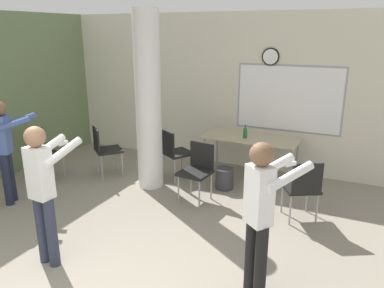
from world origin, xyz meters
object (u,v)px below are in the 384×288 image
(bottle_on_table, at_px, (245,133))
(chair_table_left, at_px, (175,150))
(folding_table, at_px, (251,140))
(person_watching_back, at_px, (5,144))
(chair_table_front, at_px, (197,168))
(chair_by_left_wall, at_px, (43,151))
(chair_mid_room, at_px, (303,186))
(person_playing_side, at_px, (261,210))
(chair_near_pillar, at_px, (105,147))
(person_playing_front, at_px, (43,185))

(bottle_on_table, height_order, chair_table_left, bottle_on_table)
(folding_table, height_order, person_watching_back, person_watching_back)
(bottle_on_table, distance_m, chair_table_front, 1.19)
(chair_table_left, bearing_deg, chair_by_left_wall, -154.42)
(chair_mid_room, xyz_separation_m, person_watching_back, (-4.01, -1.24, 0.40))
(chair_table_left, bearing_deg, bottle_on_table, 23.28)
(chair_table_left, relative_size, person_playing_side, 0.56)
(chair_near_pillar, height_order, person_playing_side, person_playing_side)
(bottle_on_table, height_order, person_playing_front, person_playing_front)
(chair_mid_room, bearing_deg, chair_table_front, 178.85)
(chair_table_left, bearing_deg, chair_table_front, -40.72)
(chair_near_pillar, bearing_deg, chair_mid_room, -4.48)
(folding_table, xyz_separation_m, person_watching_back, (-2.94, -2.46, 0.22))
(chair_table_front, bearing_deg, folding_table, 68.25)
(chair_by_left_wall, relative_size, person_playing_side, 0.56)
(chair_near_pillar, distance_m, person_playing_front, 2.68)
(chair_table_front, bearing_deg, chair_by_left_wall, -172.37)
(chair_mid_room, relative_size, chair_near_pillar, 1.00)
(chair_by_left_wall, bearing_deg, chair_near_pillar, 36.14)
(chair_mid_room, distance_m, chair_by_left_wall, 4.28)
(bottle_on_table, distance_m, person_playing_side, 3.01)
(chair_by_left_wall, xyz_separation_m, chair_near_pillar, (0.83, 0.60, 0.00))
(chair_table_front, height_order, person_playing_side, person_playing_side)
(chair_table_front, relative_size, chair_by_left_wall, 1.00)
(chair_mid_room, xyz_separation_m, chair_by_left_wall, (-4.27, -0.33, 0.00))
(chair_mid_room, xyz_separation_m, person_playing_side, (-0.13, -1.72, 0.41))
(chair_mid_room, relative_size, person_watching_back, 0.56)
(chair_table_front, relative_size, person_playing_side, 0.56)
(chair_table_left, bearing_deg, folding_table, 26.52)
(bottle_on_table, bearing_deg, chair_near_pillar, -159.96)
(folding_table, bearing_deg, person_playing_front, -110.92)
(person_playing_front, bearing_deg, chair_table_front, 69.54)
(bottle_on_table, distance_m, person_playing_front, 3.46)
(folding_table, bearing_deg, chair_by_left_wall, -154.07)
(chair_mid_room, height_order, chair_table_left, same)
(chair_mid_room, bearing_deg, folding_table, 131.10)
(folding_table, height_order, chair_mid_room, chair_mid_room)
(chair_table_left, relative_size, chair_near_pillar, 1.00)
(chair_by_left_wall, xyz_separation_m, person_playing_front, (1.92, -1.80, 0.41))
(chair_table_front, distance_m, person_playing_front, 2.35)
(chair_by_left_wall, bearing_deg, chair_mid_room, 4.48)
(person_playing_side, bearing_deg, bottle_on_table, 109.76)
(person_playing_front, distance_m, person_watching_back, 1.89)
(chair_table_left, height_order, chair_near_pillar, same)
(chair_mid_room, bearing_deg, chair_near_pillar, 175.52)
(chair_table_front, bearing_deg, chair_table_left, 139.28)
(folding_table, height_order, chair_by_left_wall, chair_by_left_wall)
(chair_near_pillar, xyz_separation_m, person_watching_back, (-0.57, -1.51, 0.40))
(person_playing_front, bearing_deg, person_playing_side, 10.69)
(chair_table_front, distance_m, chair_near_pillar, 1.92)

